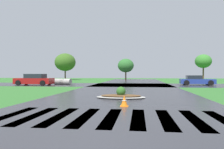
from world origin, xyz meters
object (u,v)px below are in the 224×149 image
(car_dark_suv, at_px, (196,81))
(car_blue_compact, at_px, (34,80))
(traffic_cone, at_px, (124,101))
(drainage_pipe_stack, at_px, (63,82))
(median_island, at_px, (121,96))

(car_dark_suv, bearing_deg, car_blue_compact, -169.38)
(car_dark_suv, relative_size, traffic_cone, 8.28)
(car_dark_suv, bearing_deg, drainage_pipe_stack, -173.92)
(car_dark_suv, relative_size, car_blue_compact, 0.91)
(median_island, bearing_deg, drainage_pipe_stack, 121.23)
(traffic_cone, bearing_deg, drainage_pipe_stack, 117.27)
(car_dark_suv, distance_m, car_blue_compact, 20.03)
(car_blue_compact, xyz_separation_m, traffic_cone, (12.13, -15.97, -0.42))
(drainage_pipe_stack, height_order, traffic_cone, drainage_pipe_stack)
(car_dark_suv, bearing_deg, traffic_cone, -109.52)
(median_island, relative_size, drainage_pipe_stack, 1.24)
(traffic_cone, bearing_deg, car_dark_suv, 67.45)
(car_blue_compact, bearing_deg, traffic_cone, 127.63)
(median_island, xyz_separation_m, car_blue_compact, (-11.71, 12.62, 0.51))
(car_dark_suv, xyz_separation_m, car_blue_compact, (-19.86, -2.65, 0.09))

